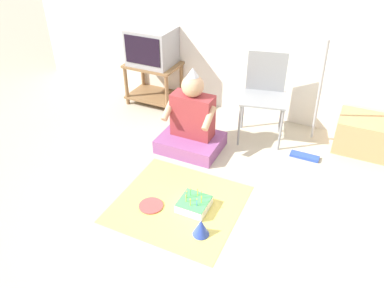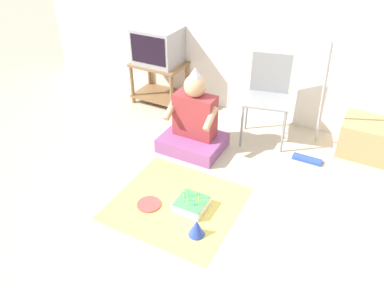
% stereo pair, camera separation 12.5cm
% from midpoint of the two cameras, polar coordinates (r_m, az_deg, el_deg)
% --- Properties ---
extents(ground_plane, '(16.00, 16.00, 0.00)m').
position_cam_midpoint_polar(ground_plane, '(3.00, 2.45, -12.55)').
color(ground_plane, '#BCB29E').
extents(wall_back, '(6.40, 0.06, 2.55)m').
position_cam_midpoint_polar(wall_back, '(4.03, 15.80, 19.73)').
color(wall_back, white).
rests_on(wall_back, ground_plane).
extents(tv_stand, '(0.62, 0.44, 0.51)m').
position_cam_midpoint_polar(tv_stand, '(4.64, -4.18, 9.85)').
color(tv_stand, olive).
rests_on(tv_stand, ground_plane).
extents(tv, '(0.50, 0.43, 0.42)m').
position_cam_midpoint_polar(tv, '(4.49, -4.39, 14.69)').
color(tv, '#99999E').
rests_on(tv, tv_stand).
extents(folding_chair, '(0.53, 0.49, 0.89)m').
position_cam_midpoint_polar(folding_chair, '(3.88, 12.45, 7.83)').
color(folding_chair, gray).
rests_on(folding_chair, ground_plane).
extents(cardboard_box_stack, '(0.56, 0.42, 0.35)m').
position_cam_midpoint_polar(cardboard_box_stack, '(4.09, 26.38, 0.66)').
color(cardboard_box_stack, tan).
rests_on(cardboard_box_stack, ground_plane).
extents(dust_mop, '(0.28, 0.43, 1.19)m').
position_cam_midpoint_polar(dust_mop, '(3.76, 19.24, 2.70)').
color(dust_mop, '#2D4CB2').
rests_on(dust_mop, ground_plane).
extents(person_seated, '(0.61, 0.48, 0.86)m').
position_cam_midpoint_polar(person_seated, '(3.72, 1.24, 2.97)').
color(person_seated, '#8C4C8C').
rests_on(person_seated, ground_plane).
extents(party_cloth, '(1.02, 0.96, 0.01)m').
position_cam_midpoint_polar(party_cloth, '(3.19, -1.26, -9.02)').
color(party_cloth, '#EAD666').
rests_on(party_cloth, ground_plane).
extents(birthday_cake, '(0.24, 0.24, 0.16)m').
position_cam_midpoint_polar(birthday_cake, '(3.12, 1.09, -9.16)').
color(birthday_cake, white).
rests_on(birthday_cake, party_cloth).
extents(party_hat_blue, '(0.13, 0.13, 0.14)m').
position_cam_midpoint_polar(party_hat_blue, '(2.89, 1.96, -12.63)').
color(party_hat_blue, blue).
rests_on(party_hat_blue, party_cloth).
extents(paper_plate, '(0.20, 0.20, 0.01)m').
position_cam_midpoint_polar(paper_plate, '(3.18, -5.46, -9.13)').
color(paper_plate, '#D84C4C').
rests_on(paper_plate, party_cloth).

